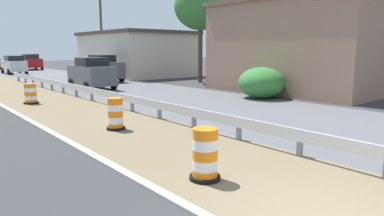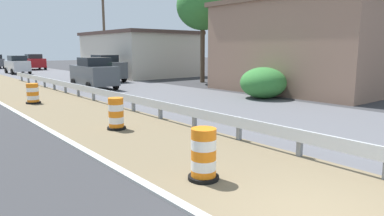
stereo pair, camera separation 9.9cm
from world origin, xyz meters
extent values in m
cube|color=#706047|center=(0.86, 0.00, 0.00)|extent=(4.11, 120.00, 0.01)
cube|color=silver|center=(2.66, 2.33, 0.55)|extent=(0.08, 55.82, 0.32)
cube|color=slate|center=(2.74, 2.33, 0.35)|extent=(0.12, 0.12, 0.70)
cube|color=slate|center=(2.74, 4.40, 0.35)|extent=(0.12, 0.12, 0.70)
cube|color=slate|center=(2.74, 6.47, 0.35)|extent=(0.12, 0.12, 0.70)
cube|color=slate|center=(2.74, 8.53, 0.35)|extent=(0.12, 0.12, 0.70)
cube|color=slate|center=(2.74, 10.60, 0.35)|extent=(0.12, 0.12, 0.70)
cube|color=slate|center=(2.74, 12.67, 0.35)|extent=(0.12, 0.12, 0.70)
cube|color=slate|center=(2.74, 14.74, 0.35)|extent=(0.12, 0.12, 0.70)
cube|color=slate|center=(2.74, 16.80, 0.35)|extent=(0.12, 0.12, 0.70)
cube|color=slate|center=(2.74, 18.87, 0.35)|extent=(0.12, 0.12, 0.70)
cube|color=slate|center=(2.74, 20.94, 0.35)|extent=(0.12, 0.12, 0.70)
cube|color=slate|center=(2.74, 23.01, 0.35)|extent=(0.12, 0.12, 0.70)
cube|color=slate|center=(2.74, 25.07, 0.35)|extent=(0.12, 0.12, 0.70)
cube|color=slate|center=(2.74, 27.14, 0.35)|extent=(0.12, 0.12, 0.70)
cube|color=slate|center=(2.74, 29.21, 0.35)|extent=(0.12, 0.12, 0.70)
cylinder|color=orange|center=(-0.18, 2.70, 0.11)|extent=(0.52, 0.52, 0.22)
cylinder|color=white|center=(-0.18, 2.70, 0.33)|extent=(0.52, 0.52, 0.22)
cylinder|color=orange|center=(-0.18, 2.70, 0.55)|extent=(0.52, 0.52, 0.22)
cylinder|color=white|center=(-0.18, 2.70, 0.76)|extent=(0.52, 0.52, 0.22)
cylinder|color=orange|center=(-0.18, 2.70, 0.98)|extent=(0.52, 0.52, 0.22)
cylinder|color=black|center=(-0.18, 2.70, 0.04)|extent=(0.65, 0.65, 0.08)
cylinder|color=orange|center=(0.57, 7.99, 0.11)|extent=(0.51, 0.51, 0.21)
cylinder|color=white|center=(0.57, 7.99, 0.32)|extent=(0.51, 0.51, 0.21)
cylinder|color=orange|center=(0.57, 7.99, 0.54)|extent=(0.51, 0.51, 0.21)
cylinder|color=white|center=(0.57, 7.99, 0.75)|extent=(0.51, 0.51, 0.21)
cylinder|color=orange|center=(0.57, 7.99, 0.97)|extent=(0.51, 0.51, 0.21)
cylinder|color=black|center=(0.57, 7.99, 0.04)|extent=(0.63, 0.63, 0.08)
cylinder|color=orange|center=(0.00, 15.70, 0.10)|extent=(0.56, 0.56, 0.20)
cylinder|color=white|center=(0.00, 15.70, 0.30)|extent=(0.56, 0.56, 0.20)
cylinder|color=orange|center=(0.00, 15.70, 0.50)|extent=(0.56, 0.56, 0.20)
cylinder|color=white|center=(0.00, 15.70, 0.70)|extent=(0.56, 0.56, 0.20)
cylinder|color=orange|center=(0.00, 15.70, 0.90)|extent=(0.56, 0.56, 0.20)
cylinder|color=black|center=(0.00, 15.70, 0.04)|extent=(0.70, 0.70, 0.08)
cylinder|color=black|center=(5.72, 53.49, 0.32)|extent=(0.22, 0.64, 0.64)
cylinder|color=black|center=(5.72, 50.74, 0.32)|extent=(0.22, 0.64, 0.64)
cube|color=maroon|center=(8.31, 45.70, 0.88)|extent=(1.97, 4.10, 1.13)
cube|color=black|center=(8.32, 45.86, 1.73)|extent=(1.74, 1.90, 0.56)
cylinder|color=black|center=(9.25, 44.34, 0.32)|extent=(0.23, 0.64, 0.64)
cylinder|color=black|center=(7.34, 44.37, 0.32)|extent=(0.23, 0.64, 0.64)
cylinder|color=black|center=(9.29, 47.03, 0.32)|extent=(0.23, 0.64, 0.64)
cylinder|color=black|center=(7.38, 47.06, 0.32)|extent=(0.23, 0.64, 0.64)
cube|color=#4C5156|center=(5.07, 19.87, 0.94)|extent=(2.00, 4.40, 1.24)
cube|color=black|center=(5.06, 19.70, 1.84)|extent=(1.72, 2.05, 0.56)
cylinder|color=black|center=(4.21, 21.34, 0.32)|extent=(0.25, 0.65, 0.64)
cylinder|color=black|center=(6.04, 21.26, 0.32)|extent=(0.25, 0.65, 0.64)
cylinder|color=black|center=(4.10, 18.48, 0.32)|extent=(0.25, 0.65, 0.64)
cylinder|color=black|center=(5.92, 18.41, 0.32)|extent=(0.25, 0.65, 0.64)
cube|color=#4C5156|center=(8.11, 24.30, 0.97)|extent=(1.88, 4.13, 1.31)
cube|color=black|center=(8.11, 24.47, 1.91)|extent=(1.64, 1.92, 0.56)
cylinder|color=black|center=(9.03, 22.98, 0.32)|extent=(0.24, 0.65, 0.64)
cylinder|color=black|center=(7.27, 22.93, 0.32)|extent=(0.24, 0.65, 0.64)
cylinder|color=black|center=(8.95, 25.68, 0.32)|extent=(0.24, 0.65, 0.64)
cylinder|color=black|center=(7.19, 25.63, 0.32)|extent=(0.24, 0.65, 0.64)
cube|color=silver|center=(4.70, 38.95, 0.86)|extent=(1.71, 4.42, 1.08)
cube|color=black|center=(4.70, 38.77, 1.68)|extent=(1.54, 2.04, 0.56)
cylinder|color=black|center=(3.85, 40.41, 0.32)|extent=(0.22, 0.64, 0.64)
cylinder|color=black|center=(5.56, 40.41, 0.32)|extent=(0.22, 0.64, 0.64)
cylinder|color=black|center=(3.84, 37.49, 0.32)|extent=(0.22, 0.64, 0.64)
cylinder|color=black|center=(5.55, 37.49, 0.32)|extent=(0.22, 0.64, 0.64)
cube|color=#93705B|center=(15.62, 10.20, 2.72)|extent=(8.47, 10.27, 5.44)
cube|color=brown|center=(15.62, 10.20, 5.59)|extent=(8.81, 10.68, 0.30)
cube|color=beige|center=(13.83, 28.57, 2.03)|extent=(7.86, 10.99, 4.06)
cube|color=#4C3833|center=(13.83, 28.57, 4.21)|extent=(8.18, 11.42, 0.30)
cylinder|color=brown|center=(11.67, 9.99, 3.98)|extent=(0.24, 0.24, 7.97)
cylinder|color=brown|center=(10.45, 29.26, 4.00)|extent=(0.24, 0.24, 8.00)
ellipsoid|color=#337533|center=(10.28, 9.59, 0.85)|extent=(2.52, 2.52, 1.70)
cylinder|color=#4C3D2D|center=(13.72, 18.53, 2.17)|extent=(0.36, 0.36, 4.34)
ellipsoid|color=#337533|center=(13.72, 18.53, 5.99)|extent=(4.13, 4.13, 3.72)
camera|label=1|loc=(-4.79, -2.34, 2.69)|focal=32.22mm
camera|label=2|loc=(-4.72, -2.41, 2.69)|focal=32.22mm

